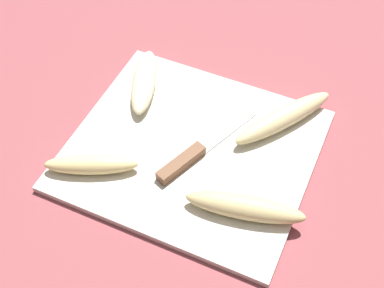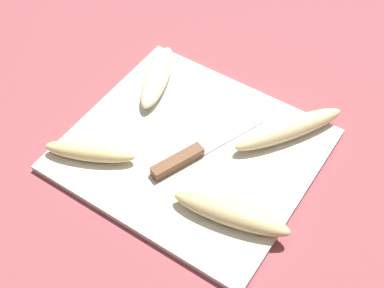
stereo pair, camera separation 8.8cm
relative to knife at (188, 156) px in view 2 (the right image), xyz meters
name	(u,v)px [view 2 (the right image)]	position (x,y,z in m)	size (l,w,h in m)	color
ground_plane	(192,152)	(-0.01, 0.02, -0.02)	(4.00, 4.00, 0.00)	#93474C
cutting_board	(192,150)	(-0.01, 0.02, -0.01)	(0.39, 0.35, 0.01)	silver
knife	(188,156)	(0.00, 0.00, 0.00)	(0.10, 0.21, 0.02)	brown
banana_ripe_center	(289,129)	(0.11, 0.13, 0.01)	(0.14, 0.19, 0.03)	beige
banana_spotted_left	(231,213)	(0.12, -0.06, 0.01)	(0.19, 0.08, 0.03)	#DBC684
banana_golden_short	(90,151)	(-0.13, -0.09, 0.01)	(0.15, 0.09, 0.03)	#EDD689
banana_bright_far	(157,77)	(-0.14, 0.11, 0.01)	(0.10, 0.17, 0.03)	beige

